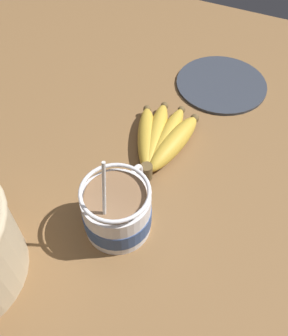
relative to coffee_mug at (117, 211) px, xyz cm
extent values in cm
cube|color=brown|center=(6.47, 1.82, -6.15)|extent=(131.57, 131.57, 3.97)
cylinder|color=silver|center=(-0.10, 0.00, -0.17)|extent=(10.21, 10.21, 7.98)
cylinder|color=navy|center=(-0.10, 0.00, -0.93)|extent=(10.41, 10.41, 3.23)
torus|color=silver|center=(5.89, 0.00, 0.45)|extent=(5.32, 0.90, 5.32)
cylinder|color=#846042|center=(-0.10, 0.00, 3.93)|extent=(9.01, 9.01, 0.40)
torus|color=silver|center=(-0.10, 0.00, 5.06)|extent=(10.21, 10.21, 0.60)
cylinder|color=silver|center=(-3.09, 0.00, 5.40)|extent=(2.91, 0.50, 16.19)
ellipsoid|color=silver|center=(-1.89, 0.00, -2.66)|extent=(3.00, 2.00, 0.80)
cylinder|color=brown|center=(9.62, -0.42, -1.49)|extent=(2.00, 2.00, 3.00)
ellipsoid|color=gold|center=(18.19, -1.88, -2.28)|extent=(15.81, 6.28, 3.75)
sphere|color=brown|center=(25.78, -3.17, -2.28)|extent=(1.69, 1.69, 1.69)
ellipsoid|color=gold|center=(18.89, -0.16, -2.51)|extent=(16.63, 3.76, 3.30)
sphere|color=brown|center=(27.16, 0.07, -2.51)|extent=(1.49, 1.49, 1.49)
ellipsoid|color=gold|center=(18.70, 1.65, -2.47)|extent=(16.97, 7.00, 3.38)
sphere|color=brown|center=(26.81, 3.50, -2.47)|extent=(1.52, 1.52, 1.52)
ellipsoid|color=gold|center=(17.52, 3.12, -2.46)|extent=(15.37, 9.35, 3.39)
sphere|color=brown|center=(24.51, 6.25, -2.46)|extent=(1.52, 1.52, 1.52)
cylinder|color=#333842|center=(39.77, -4.32, -3.86)|extent=(19.23, 19.23, 0.60)
camera|label=1|loc=(-25.35, -16.08, 47.55)|focal=40.00mm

